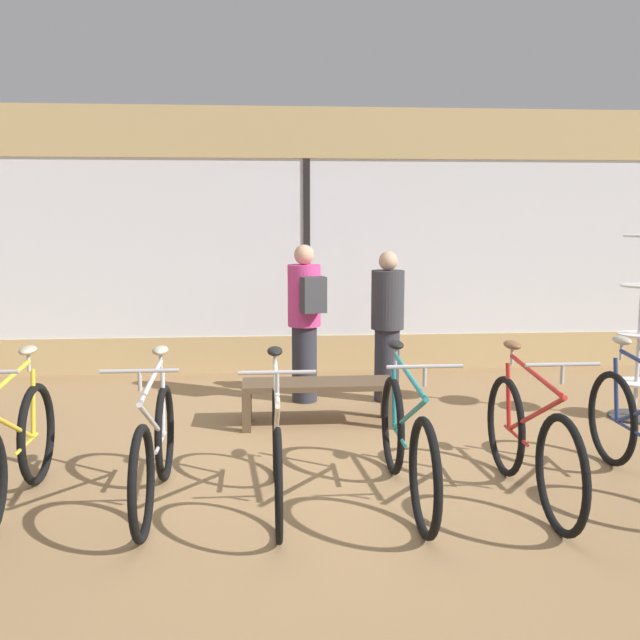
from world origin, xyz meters
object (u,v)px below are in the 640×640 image
object	(u,v)px
bicycle_center_left	(277,449)
bicycle_center_right	(406,443)
bicycle_right	(530,443)
customer_by_window	(387,324)
bicycle_far_left	(13,453)
accessory_rack	(639,341)
display_bench	(318,389)
bicycle_left	(155,450)
customer_near_rack	(305,318)

from	to	relation	value
bicycle_center_left	bicycle_center_right	xyz separation A→B (m)	(0.88, 0.02, 0.01)
bicycle_right	customer_by_window	world-z (taller)	customer_by_window
bicycle_far_left	accessory_rack	size ratio (longest dim) A/B	0.95
display_bench	customer_by_window	world-z (taller)	customer_by_window
bicycle_right	display_bench	xyz separation A→B (m)	(-1.30, 1.87, -0.07)
bicycle_center_right	bicycle_right	bearing A→B (deg)	-4.58
bicycle_center_left	customer_by_window	size ratio (longest dim) A/B	1.09
bicycle_center_right	bicycle_left	bearing A→B (deg)	178.62
bicycle_far_left	display_bench	xyz separation A→B (m)	(2.14, 1.79, -0.06)
display_bench	bicycle_far_left	bearing A→B (deg)	-140.10
accessory_rack	display_bench	world-z (taller)	accessory_rack
accessory_rack	customer_by_window	distance (m)	2.41
bicycle_left	customer_by_window	distance (m)	3.29
customer_near_rack	bicycle_left	bearing A→B (deg)	-113.94
bicycle_center_right	bicycle_center_left	bearing A→B (deg)	-179.00
bicycle_left	accessory_rack	xyz separation A→B (m)	(4.27, 1.74, 0.36)
bicycle_left	bicycle_center_right	size ratio (longest dim) A/B	0.93
customer_by_window	bicycle_right	bearing A→B (deg)	-79.10
bicycle_far_left	customer_near_rack	xyz separation A→B (m)	(2.07, 2.62, 0.48)
display_bench	bicycle_center_right	bearing A→B (deg)	-75.68
bicycle_center_left	bicycle_center_right	size ratio (longest dim) A/B	0.94
bicycle_far_left	customer_by_window	distance (m)	3.93
bicycle_center_right	accessory_rack	xyz separation A→B (m)	(2.58, 1.79, 0.35)
bicycle_center_left	bicycle_center_right	distance (m)	0.88
accessory_rack	customer_by_window	size ratio (longest dim) A/B	1.17
bicycle_center_left	accessory_rack	bearing A→B (deg)	27.48
bicycle_center_right	bicycle_far_left	bearing A→B (deg)	179.57
bicycle_far_left	bicycle_right	world-z (taller)	bicycle_right
bicycle_far_left	bicycle_center_left	xyz separation A→B (m)	(1.72, -0.04, -0.01)
customer_near_rack	customer_by_window	distance (m)	0.86
bicycle_far_left	accessory_rack	xyz separation A→B (m)	(5.18, 1.77, 0.35)
bicycle_center_right	customer_by_window	bearing A→B (deg)	83.09
bicycle_right	accessory_rack	distance (m)	2.57
bicycle_far_left	bicycle_center_right	bearing A→B (deg)	-0.43
accessory_rack	customer_by_window	bearing A→B (deg)	159.85
bicycle_center_right	customer_near_rack	world-z (taller)	customer_near_rack
bicycle_right	display_bench	bearing A→B (deg)	124.65
bicycle_far_left	bicycle_center_left	world-z (taller)	bicycle_far_left
bicycle_left	accessory_rack	size ratio (longest dim) A/B	0.92
bicycle_far_left	bicycle_center_right	xyz separation A→B (m)	(2.60, -0.02, 0.00)
bicycle_left	bicycle_right	distance (m)	2.53
customer_by_window	bicycle_far_left	bearing A→B (deg)	-138.33
customer_near_rack	customer_by_window	xyz separation A→B (m)	(0.85, -0.03, -0.06)
bicycle_far_left	customer_near_rack	bearing A→B (deg)	51.78
bicycle_far_left	bicycle_center_left	distance (m)	1.72
bicycle_left	bicycle_center_right	distance (m)	1.69
bicycle_right	accessory_rack	world-z (taller)	accessory_rack
customer_by_window	bicycle_left	bearing A→B (deg)	-127.93
bicycle_right	display_bench	world-z (taller)	bicycle_right
bicycle_center_left	accessory_rack	xyz separation A→B (m)	(3.46, 1.80, 0.36)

